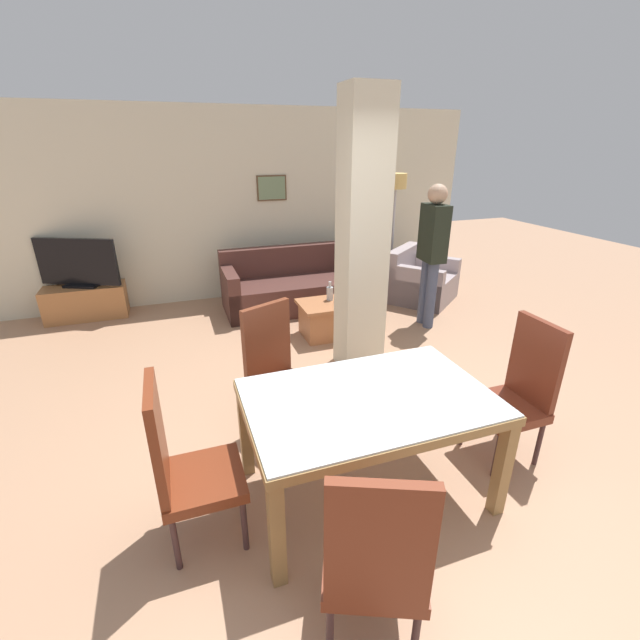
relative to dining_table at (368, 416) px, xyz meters
The scene contains 16 objects.
ground_plane 0.61m from the dining_table, ahead, with size 18.00×18.00×0.00m, color tan.
back_wall 4.45m from the dining_table, 89.98° to the left, with size 7.20×0.09×2.70m.
divider_pillar 1.97m from the dining_table, 67.44° to the left, with size 0.42×0.37×2.70m.
dining_table is the anchor object (origin of this frame).
dining_chair_head_right 1.21m from the dining_table, ahead, with size 0.46×0.46×1.08m.
dining_chair_head_left 1.14m from the dining_table, behind, with size 0.46×0.46×1.08m.
dining_chair_near_left 0.97m from the dining_table, 113.40° to the right, with size 0.60×0.60×1.08m.
dining_chair_far_left 0.95m from the dining_table, 113.94° to the left, with size 0.61×0.61×1.08m.
sofa 3.66m from the dining_table, 81.14° to the left, with size 2.02×0.88×0.83m.
armchair 4.07m from the dining_table, 53.37° to the left, with size 1.25×1.24×0.77m.
coffee_table 2.61m from the dining_table, 74.66° to the left, with size 0.75×0.55×0.43m.
bottle 2.67m from the dining_table, 74.61° to the left, with size 0.08×0.08×0.23m.
tv_stand 4.69m from the dining_table, 118.52° to the left, with size 1.02×0.40×0.45m.
tv_screen 4.68m from the dining_table, 118.52° to the left, with size 1.00×0.50×0.64m.
floor_lamp 4.59m from the dining_table, 59.88° to the left, with size 0.31×0.31×1.80m.
standing_person 3.13m from the dining_table, 50.31° to the left, with size 0.25×0.40×1.78m.
Camera 1 is at (-1.05, -2.05, 2.23)m, focal length 24.00 mm.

